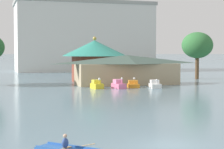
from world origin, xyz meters
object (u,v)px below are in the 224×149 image
object	(u,v)px
pedal_boat_pink	(118,85)
boathouse	(127,69)
background_building_block	(84,37)
pedal_boat_yellow	(97,85)
shoreline_tree_right	(197,45)
green_roof_pavilion	(95,57)
pedal_boat_white	(155,85)
pedal_boat_orange	(133,85)

from	to	relation	value
pedal_boat_pink	boathouse	distance (m)	7.42
boathouse	background_building_block	world-z (taller)	background_building_block
pedal_boat_yellow	shoreline_tree_right	distance (m)	29.50
boathouse	green_roof_pavilion	distance (m)	10.57
green_roof_pavilion	shoreline_tree_right	distance (m)	21.38
pedal_boat_yellow	shoreline_tree_right	size ratio (longest dim) A/B	0.25
pedal_boat_white	background_building_block	xyz separation A→B (m)	(2.01, 58.20, 9.49)
pedal_boat_white	green_roof_pavilion	size ratio (longest dim) A/B	0.22
pedal_boat_orange	pedal_boat_white	xyz separation A→B (m)	(3.01, -1.50, 0.04)
pedal_boat_yellow	boathouse	bearing A→B (deg)	121.33
green_roof_pavilion	shoreline_tree_right	bearing A→B (deg)	-2.25
pedal_boat_orange	boathouse	distance (m)	5.76
pedal_boat_pink	boathouse	world-z (taller)	boathouse
boathouse	shoreline_tree_right	distance (m)	20.71
shoreline_tree_right	pedal_boat_yellow	bearing A→B (deg)	-149.54
pedal_boat_pink	boathouse	bearing A→B (deg)	141.25
pedal_boat_yellow	shoreline_tree_right	bearing A→B (deg)	112.34
pedal_boat_yellow	boathouse	xyz separation A→B (m)	(6.72, 5.53, 2.07)
pedal_boat_white	pedal_boat_pink	bearing A→B (deg)	-86.29
pedal_boat_pink	pedal_boat_orange	xyz separation A→B (m)	(2.70, 0.92, -0.11)
green_roof_pavilion	pedal_boat_orange	bearing A→B (deg)	-81.42
pedal_boat_white	pedal_boat_orange	bearing A→B (deg)	-106.96
pedal_boat_pink	pedal_boat_white	xyz separation A→B (m)	(5.71, -0.58, -0.07)
boathouse	green_roof_pavilion	size ratio (longest dim) A/B	1.49
pedal_boat_white	boathouse	world-z (taller)	boathouse
background_building_block	pedal_boat_pink	bearing A→B (deg)	-97.63
boathouse	shoreline_tree_right	xyz separation A→B (m)	(18.13, 9.09, 4.20)
pedal_boat_yellow	green_roof_pavilion	world-z (taller)	green_roof_pavilion
pedal_boat_white	boathouse	bearing A→B (deg)	-152.63
pedal_boat_yellow	pedal_boat_pink	size ratio (longest dim) A/B	0.86
pedal_boat_pink	background_building_block	bearing A→B (deg)	163.23
green_roof_pavilion	background_building_block	world-z (taller)	background_building_block
pedal_boat_yellow	green_roof_pavilion	distance (m)	16.36
boathouse	shoreline_tree_right	size ratio (longest dim) A/B	1.93
pedal_boat_pink	shoreline_tree_right	size ratio (longest dim) A/B	0.29
pedal_boat_orange	pedal_boat_white	size ratio (longest dim) A/B	0.95
pedal_boat_orange	shoreline_tree_right	distance (m)	24.62
pedal_boat_orange	background_building_block	world-z (taller)	background_building_block
boathouse	background_building_block	distance (m)	52.12
pedal_boat_yellow	pedal_boat_pink	bearing A→B (deg)	70.08
shoreline_tree_right	pedal_boat_orange	bearing A→B (deg)	-142.84
pedal_boat_pink	green_roof_pavilion	xyz separation A→B (m)	(0.41, 16.12, 3.98)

